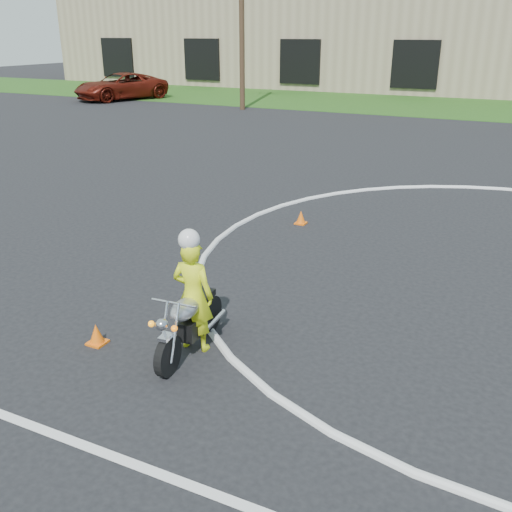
% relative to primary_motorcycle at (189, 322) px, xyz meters
% --- Properties ---
extents(primary_motorcycle, '(0.61, 1.76, 0.92)m').
position_rel_primary_motorcycle_xyz_m(primary_motorcycle, '(0.00, 0.00, 0.00)').
color(primary_motorcycle, black).
rests_on(primary_motorcycle, ground).
extents(rider_primary_grp, '(0.59, 0.41, 1.71)m').
position_rel_primary_motorcycle_xyz_m(rider_primary_grp, '(-0.01, 0.13, 0.38)').
color(rider_primary_grp, '#DDED18').
rests_on(rider_primary_grp, ground).
extents(pickup_grp, '(4.66, 6.35, 1.60)m').
position_rel_primary_motorcycle_xyz_m(pickup_grp, '(-19.93, 23.97, 0.35)').
color(pickup_grp, '#531209').
rests_on(pickup_grp, ground).
extents(warehouse, '(41.00, 17.00, 8.30)m').
position_rel_primary_motorcycle_xyz_m(warehouse, '(-13.89, 41.91, 3.71)').
color(warehouse, tan).
rests_on(warehouse, ground).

